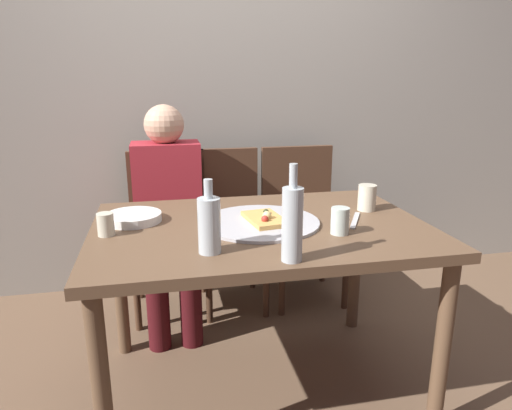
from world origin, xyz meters
TOP-DOWN VIEW (x-y plane):
  - ground_plane at (0.00, 0.00)m, footprint 8.00×8.00m
  - back_wall at (0.00, 1.20)m, footprint 6.00×0.10m
  - dining_table at (0.00, 0.00)m, footprint 1.31×0.90m
  - pizza_tray at (0.00, 0.01)m, footprint 0.47×0.47m
  - pizza_slice_last at (0.02, -0.00)m, footprint 0.16×0.24m
  - wine_bottle at (-0.23, -0.26)m, footprint 0.08×0.08m
  - beer_bottle at (0.02, -0.38)m, footprint 0.07×0.07m
  - tumbler_near at (0.50, 0.10)m, footprint 0.08×0.08m
  - tumbler_far at (-0.59, -0.01)m, footprint 0.06×0.06m
  - wine_glass at (0.26, -0.17)m, footprint 0.07×0.07m
  - plate_stack at (-0.50, 0.14)m, footprint 0.22×0.22m
  - table_knife at (0.39, -0.04)m, footprint 0.12×0.20m
  - chair_left at (-0.35, 0.85)m, footprint 0.44×0.44m
  - chair_middle at (-0.03, 0.85)m, footprint 0.44×0.44m
  - chair_right at (0.44, 0.85)m, footprint 0.44×0.44m
  - guest_in_sweater at (-0.35, 0.70)m, footprint 0.36×0.56m

SIDE VIEW (x-z plane):
  - ground_plane at x=0.00m, z-range 0.00..0.00m
  - chair_left at x=-0.35m, z-range 0.06..0.96m
  - chair_middle at x=-0.03m, z-range 0.06..0.96m
  - chair_right at x=0.44m, z-range 0.06..0.96m
  - guest_in_sweater at x=-0.35m, z-range 0.06..1.23m
  - dining_table at x=0.00m, z-range 0.29..1.03m
  - table_knife at x=0.39m, z-range 0.74..0.75m
  - pizza_tray at x=0.00m, z-range 0.74..0.75m
  - plate_stack at x=-0.50m, z-range 0.74..0.78m
  - pizza_slice_last at x=0.02m, z-range 0.74..0.79m
  - tumbler_far at x=-0.59m, z-range 0.74..0.83m
  - wine_glass at x=0.26m, z-range 0.74..0.84m
  - tumbler_near at x=0.50m, z-range 0.74..0.86m
  - wine_bottle at x=-0.23m, z-range 0.72..0.97m
  - beer_bottle at x=0.02m, z-range 0.71..1.03m
  - back_wall at x=0.00m, z-range 0.00..2.60m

